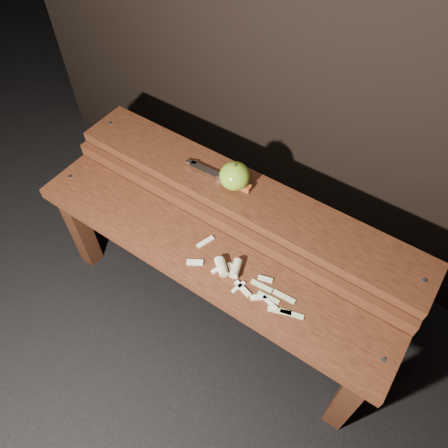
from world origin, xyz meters
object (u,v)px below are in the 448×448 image
Objects in this scene: apple at (235,176)px; knife at (228,180)px; bench_rear_tier at (243,209)px; bench_front_tier at (202,269)px.

knife is (-0.02, 0.00, -0.03)m from apple.
knife reaches higher than bench_rear_tier.
bench_rear_tier is 0.13m from apple.
bench_rear_tier is 0.11m from knife.
bench_front_tier is at bearing -90.00° from bench_rear_tier.
apple is at bearing 99.04° from bench_front_tier.
bench_front_tier is 5.01× the size of knife.
apple is at bearing 173.30° from bench_rear_tier.
bench_front_tier is at bearing -75.24° from knife.
bench_front_tier is 0.30m from apple.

